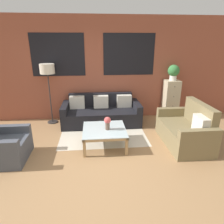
{
  "coord_description": "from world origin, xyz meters",
  "views": [
    {
      "loc": [
        -0.05,
        -3.18,
        2.15
      ],
      "look_at": [
        0.38,
        1.29,
        0.55
      ],
      "focal_mm": 32.0,
      "sensor_mm": 36.0,
      "label": 1
    }
  ],
  "objects_px": {
    "potted_plant": "(174,72)",
    "coffee_table": "(104,131)",
    "armchair_corner": "(2,147)",
    "couch_dark": "(101,113)",
    "settee_vintage": "(186,131)",
    "floor_lamp": "(47,72)",
    "drawer_cabinet": "(171,100)",
    "flower_vase": "(108,122)"
  },
  "relations": [
    {
      "from": "couch_dark",
      "to": "coffee_table",
      "type": "relative_size",
      "value": 2.31
    },
    {
      "from": "couch_dark",
      "to": "flower_vase",
      "type": "height_order",
      "value": "couch_dark"
    },
    {
      "from": "settee_vintage",
      "to": "armchair_corner",
      "type": "relative_size",
      "value": 1.67
    },
    {
      "from": "armchair_corner",
      "to": "floor_lamp",
      "type": "xyz_separation_m",
      "value": [
        0.58,
        1.81,
        1.12
      ]
    },
    {
      "from": "coffee_table",
      "to": "drawer_cabinet",
      "type": "relative_size",
      "value": 0.81
    },
    {
      "from": "floor_lamp",
      "to": "potted_plant",
      "type": "bearing_deg",
      "value": 0.71
    },
    {
      "from": "drawer_cabinet",
      "to": "flower_vase",
      "type": "bearing_deg",
      "value": -141.78
    },
    {
      "from": "coffee_table",
      "to": "flower_vase",
      "type": "distance_m",
      "value": 0.23
    },
    {
      "from": "armchair_corner",
      "to": "drawer_cabinet",
      "type": "distance_m",
      "value": 4.37
    },
    {
      "from": "armchair_corner",
      "to": "flower_vase",
      "type": "bearing_deg",
      "value": 9.24
    },
    {
      "from": "coffee_table",
      "to": "drawer_cabinet",
      "type": "bearing_deg",
      "value": 36.79
    },
    {
      "from": "flower_vase",
      "to": "drawer_cabinet",
      "type": "bearing_deg",
      "value": 38.22
    },
    {
      "from": "floor_lamp",
      "to": "settee_vintage",
      "type": "bearing_deg",
      "value": -25.95
    },
    {
      "from": "floor_lamp",
      "to": "drawer_cabinet",
      "type": "distance_m",
      "value": 3.48
    },
    {
      "from": "settee_vintage",
      "to": "flower_vase",
      "type": "distance_m",
      "value": 1.73
    },
    {
      "from": "potted_plant",
      "to": "flower_vase",
      "type": "distance_m",
      "value": 2.59
    },
    {
      "from": "flower_vase",
      "to": "potted_plant",
      "type": "bearing_deg",
      "value": 38.22
    },
    {
      "from": "settee_vintage",
      "to": "coffee_table",
      "type": "relative_size",
      "value": 1.56
    },
    {
      "from": "armchair_corner",
      "to": "couch_dark",
      "type": "bearing_deg",
      "value": 40.24
    },
    {
      "from": "coffee_table",
      "to": "potted_plant",
      "type": "bearing_deg",
      "value": 36.79
    },
    {
      "from": "couch_dark",
      "to": "armchair_corner",
      "type": "height_order",
      "value": "armchair_corner"
    },
    {
      "from": "armchair_corner",
      "to": "settee_vintage",
      "type": "bearing_deg",
      "value": 4.34
    },
    {
      "from": "potted_plant",
      "to": "drawer_cabinet",
      "type": "bearing_deg",
      "value": -90.0
    },
    {
      "from": "armchair_corner",
      "to": "potted_plant",
      "type": "height_order",
      "value": "potted_plant"
    },
    {
      "from": "potted_plant",
      "to": "coffee_table",
      "type": "bearing_deg",
      "value": -143.21
    },
    {
      "from": "couch_dark",
      "to": "armchair_corner",
      "type": "relative_size",
      "value": 2.47
    },
    {
      "from": "couch_dark",
      "to": "drawer_cabinet",
      "type": "bearing_deg",
      "value": 6.15
    },
    {
      "from": "potted_plant",
      "to": "couch_dark",
      "type": "bearing_deg",
      "value": -173.85
    },
    {
      "from": "coffee_table",
      "to": "flower_vase",
      "type": "xyz_separation_m",
      "value": [
        0.07,
        -0.03,
        0.22
      ]
    },
    {
      "from": "floor_lamp",
      "to": "flower_vase",
      "type": "bearing_deg",
      "value": -46.05
    },
    {
      "from": "couch_dark",
      "to": "settee_vintage",
      "type": "height_order",
      "value": "settee_vintage"
    },
    {
      "from": "floor_lamp",
      "to": "couch_dark",
      "type": "bearing_deg",
      "value": -7.34
    },
    {
      "from": "couch_dark",
      "to": "drawer_cabinet",
      "type": "relative_size",
      "value": 1.86
    },
    {
      "from": "settee_vintage",
      "to": "floor_lamp",
      "type": "relative_size",
      "value": 0.88
    },
    {
      "from": "armchair_corner",
      "to": "coffee_table",
      "type": "distance_m",
      "value": 1.98
    },
    {
      "from": "drawer_cabinet",
      "to": "armchair_corner",
      "type": "bearing_deg",
      "value": -154.85
    },
    {
      "from": "floor_lamp",
      "to": "drawer_cabinet",
      "type": "height_order",
      "value": "floor_lamp"
    },
    {
      "from": "drawer_cabinet",
      "to": "flower_vase",
      "type": "distance_m",
      "value": 2.47
    },
    {
      "from": "couch_dark",
      "to": "armchair_corner",
      "type": "bearing_deg",
      "value": -139.76
    },
    {
      "from": "settee_vintage",
      "to": "flower_vase",
      "type": "xyz_separation_m",
      "value": [
        -1.71,
        0.04,
        0.25
      ]
    },
    {
      "from": "floor_lamp",
      "to": "flower_vase",
      "type": "xyz_separation_m",
      "value": [
        1.43,
        -1.49,
        -0.83
      ]
    },
    {
      "from": "armchair_corner",
      "to": "coffee_table",
      "type": "bearing_deg",
      "value": 10.33
    }
  ]
}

